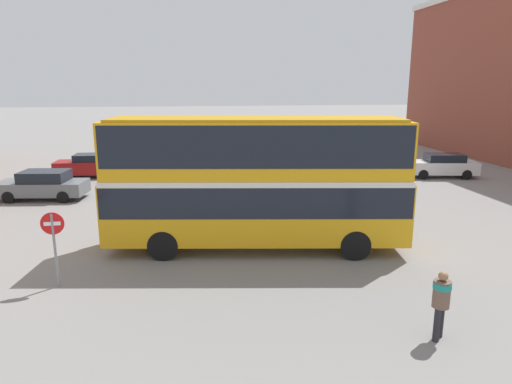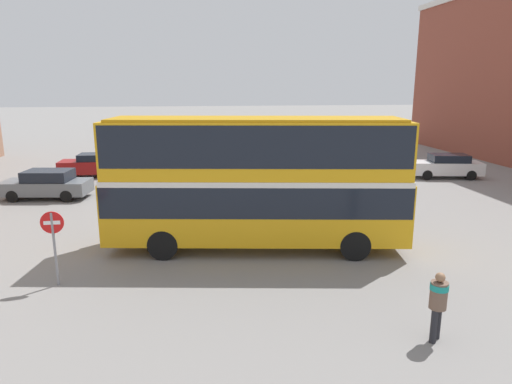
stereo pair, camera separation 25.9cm
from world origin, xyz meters
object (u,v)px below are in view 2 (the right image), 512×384
Objects in this scene: double_decker_bus at (256,176)px; no_entry_sign at (53,235)px; pedestrian_foreground at (438,299)px; parked_car_kerb_near at (47,184)px; parked_car_kerb_far at (96,165)px; parked_car_side_street at (446,166)px.

no_entry_sign is at bearing -151.93° from double_decker_bus.
pedestrian_foreground is 11.13m from no_entry_sign.
double_decker_bus is 2.34× the size of parked_car_kerb_near.
double_decker_bus is at bearing 121.21° from parked_car_kerb_far.
double_decker_bus is 2.42× the size of parked_car_kerb_far.
pedestrian_foreground is at bearing 69.73° from parked_car_side_street.
parked_car_kerb_near is 1.00× the size of parked_car_side_street.
parked_car_side_street is (24.97, 2.31, 0.02)m from parked_car_kerb_near.
parked_car_kerb_far is at bearing 97.30° from no_entry_sign.
no_entry_sign is (-21.23, -14.20, 0.83)m from parked_car_side_street.
double_decker_bus is at bearing 144.82° from parked_car_kerb_near.
double_decker_bus reaches higher than no_entry_sign.
parked_car_kerb_near is 25.07m from parked_car_side_street.
parked_car_kerb_far is 23.84m from parked_car_side_street.
parked_car_kerb_near is (-10.36, 9.55, -2.07)m from double_decker_bus.
double_decker_bus reaches higher than parked_car_kerb_near.
pedestrian_foreground reaches higher than parked_car_kerb_far.
double_decker_bus reaches higher than parked_car_side_street.
pedestrian_foreground is 0.38× the size of parked_car_kerb_far.
parked_car_kerb_far is at bearing 1.14° from parked_car_side_street.
parked_car_side_street is at bearing 47.60° from double_decker_bus.
double_decker_bus is at bearing -15.92° from pedestrian_foreground.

